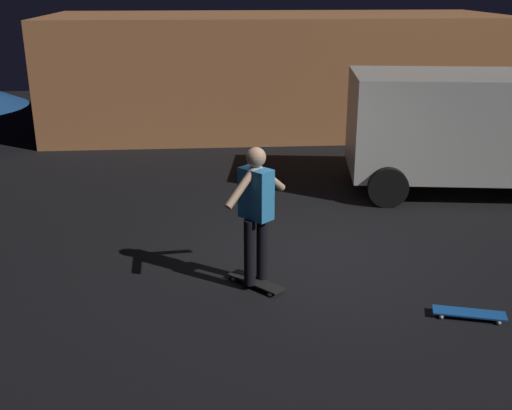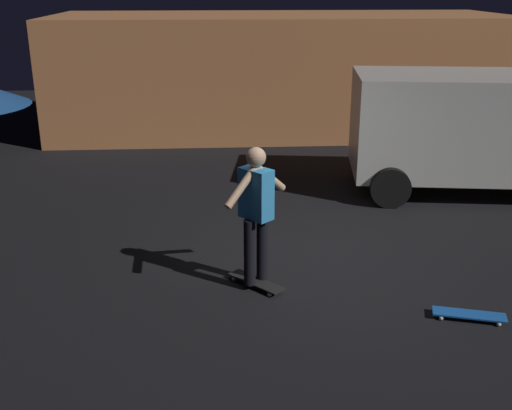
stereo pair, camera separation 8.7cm
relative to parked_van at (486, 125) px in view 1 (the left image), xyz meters
name	(u,v)px [view 1 (the left image)]	position (x,y,z in m)	size (l,w,h in m)	color
ground_plane	(309,260)	(-3.48, -2.74, -1.16)	(28.00, 28.00, 0.00)	black
low_building	(276,72)	(-3.08, 5.31, 0.21)	(10.84, 4.15, 2.74)	#C67A47
parked_van	(486,125)	(0.00, 0.00, 0.00)	(4.81, 2.73, 2.03)	silver
skateboard_ridden	(256,282)	(-4.24, -3.42, -1.11)	(0.68, 0.71, 0.07)	black
skateboard_spare	(469,313)	(-1.96, -4.36, -1.11)	(0.80, 0.41, 0.07)	#1959B2
skater	(256,206)	(-4.24, -3.42, -0.12)	(0.78, 0.74, 1.67)	black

